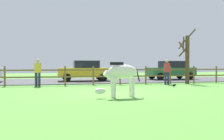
{
  "coord_description": "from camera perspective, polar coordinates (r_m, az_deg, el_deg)",
  "views": [
    {
      "loc": [
        -3.19,
        -12.29,
        1.32
      ],
      "look_at": [
        -0.14,
        0.64,
        1.05
      ],
      "focal_mm": 43.96,
      "sensor_mm": 36.0,
      "label": 1
    }
  ],
  "objects": [
    {
      "name": "parked_car_yellow",
      "position": [
        21.2,
        -5.72,
        -0.12
      ],
      "size": [
        4.03,
        1.94,
        1.56
      ],
      "color": "yellow",
      "rests_on": "parking_asphalt"
    },
    {
      "name": "visitor_left_of_tree",
      "position": [
        18.13,
        11.35,
        -0.16
      ],
      "size": [
        0.4,
        0.31,
        1.64
      ],
      "color": "#232847",
      "rests_on": "ground_plane"
    },
    {
      "name": "bare_tree",
      "position": [
        19.3,
        15.29,
        2.61
      ],
      "size": [
        1.44,
        1.32,
        3.79
      ],
      "color": "#513A23",
      "rests_on": "ground_plane"
    },
    {
      "name": "crow_on_grass",
      "position": [
        16.05,
        12.8,
        -3.12
      ],
      "size": [
        0.21,
        0.1,
        0.2
      ],
      "color": "black",
      "rests_on": "ground_plane"
    },
    {
      "name": "visitor_right_of_tree",
      "position": [
        16.9,
        -15.18,
        -0.27
      ],
      "size": [
        0.4,
        0.3,
        1.64
      ],
      "color": "#232847",
      "rests_on": "ground_plane"
    },
    {
      "name": "ground_plane",
      "position": [
        12.77,
        1.28,
        -4.76
      ],
      "size": [
        60.0,
        60.0,
        0.0
      ],
      "primitive_type": "plane",
      "color": "#549338"
    },
    {
      "name": "paddock_fence",
      "position": [
        17.53,
        -3.91,
        -0.9
      ],
      "size": [
        21.43,
        0.11,
        1.21
      ],
      "color": "brown",
      "rests_on": "ground_plane"
    },
    {
      "name": "parked_car_green",
      "position": [
        23.86,
        12.16,
        0.0
      ],
      "size": [
        4.07,
        2.03,
        1.56
      ],
      "color": "#236B38",
      "rests_on": "parking_asphalt"
    },
    {
      "name": "parking_asphalt",
      "position": [
        21.86,
        -4.86,
        -2.23
      ],
      "size": [
        28.0,
        7.4,
        0.05
      ],
      "primitive_type": "cube",
      "color": "#47474C",
      "rests_on": "ground_plane"
    },
    {
      "name": "zebra",
      "position": [
        10.91,
        1.82,
        -0.89
      ],
      "size": [
        1.93,
        0.62,
        1.41
      ],
      "color": "white",
      "rests_on": "ground_plane"
    }
  ]
}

